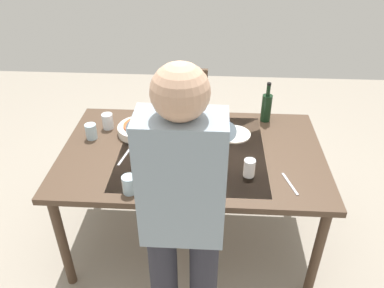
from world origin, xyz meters
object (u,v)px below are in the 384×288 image
Objects in this scene: dinner_plate_near at (193,129)px; wine_glass_left at (195,158)px; person_server at (183,215)px; water_cup_far_right at (91,131)px; water_cup_near_right at (249,168)px; dinner_plate_far at (234,134)px; water_cup_near_left at (108,121)px; serving_bowl_pasta at (140,129)px; wine_bottle at (266,107)px; water_cup_far_left at (129,185)px; dining_table at (192,159)px; chair_near at (184,115)px.

wine_glass_left is at bearing 94.79° from dinner_plate_near.
water_cup_far_right is (0.69, -0.89, -0.13)m from person_server.
dinner_plate_far is at bearing -80.64° from water_cup_near_right.
water_cup_near_left is 0.24m from serving_bowl_pasta.
person_server is at bearing 111.10° from serving_bowl_pasta.
wine_bottle is 0.55m from dinner_plate_near.
serving_bowl_pasta is at bearing -30.94° from water_cup_near_right.
water_cup_far_left is 0.46× the size of dinner_plate_far.
dining_table is 7.32× the size of dinner_plate_far.
water_cup_near_right is (-0.95, 0.49, -0.00)m from water_cup_near_left.
wine_bottle is 1.24m from water_cup_far_right.
water_cup_near_left reaches higher than water_cup_far_right.
water_cup_far_left is (0.32, 0.43, 0.12)m from dining_table.
dining_table is 11.16× the size of wine_glass_left.
water_cup_near_left is at bearing -59.40° from person_server.
wine_bottle is (-0.51, -0.42, 0.18)m from dining_table.
person_server is at bearing 74.76° from dinner_plate_far.
water_cup_near_left is at bearing -36.82° from wine_glass_left.
water_cup_far_left is at bearing 29.06° from wine_glass_left.
chair_near is at bearing -98.34° from water_cup_far_left.
chair_near is at bearing -82.15° from dining_table.
dinner_plate_far is (-0.88, 0.04, -0.05)m from water_cup_near_left.
water_cup_near_right is at bearing 112.46° from chair_near.
water_cup_far_left is at bearing 46.74° from dinner_plate_far.
wine_bottle reaches higher than water_cup_far_left.
wine_bottle reaches higher than water_cup_far_right.
dining_table is at bearing 97.85° from chair_near.
person_server is at bearing 94.40° from chair_near.
water_cup_far_left is (0.35, 0.20, -0.05)m from wine_glass_left.
person_server is at bearing 132.26° from water_cup_far_left.
serving_bowl_pasta is (-0.23, 0.05, -0.02)m from water_cup_near_left.
person_server is 5.63× the size of serving_bowl_pasta.
water_cup_near_left is at bearing 1.29° from dinner_plate_near.
wine_glass_left reaches higher than dinner_plate_far.
water_cup_far_left is (0.20, 1.33, 0.30)m from chair_near.
chair_near reaches higher than dining_table.
water_cup_near_left is (0.61, -1.03, -0.13)m from person_server.
person_server is 0.66m from water_cup_near_right.
water_cup_far_right is at bearing -55.77° from water_cup_far_left.
person_server reaches higher than water_cup_far_left.
dinner_plate_far is (-0.24, -0.44, -0.10)m from wine_glass_left.
person_server reaches higher than chair_near.
dinner_plate_far is (-0.65, -0.01, -0.03)m from serving_bowl_pasta.
wine_bottle is 0.34m from dinner_plate_far.
person_server is at bearing 57.93° from water_cup_near_right.
wine_glass_left is at bearing 154.70° from water_cup_far_right.
dinner_plate_far is (-0.27, -0.99, -0.18)m from person_server.
water_cup_far_left is 1.00× the size of water_cup_far_right.
dining_table is 0.29m from wine_glass_left.
water_cup_far_right is at bearing -8.98° from dining_table.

